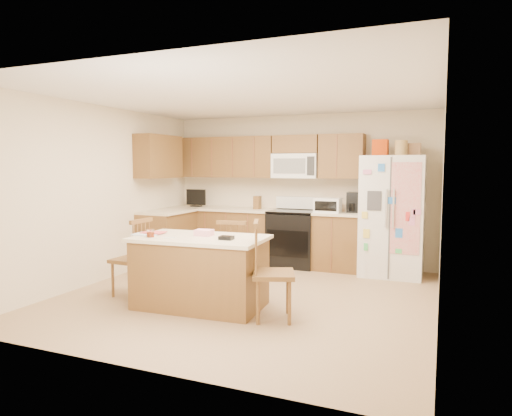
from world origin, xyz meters
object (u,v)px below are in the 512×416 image
at_px(refrigerator, 392,215).
at_px(windsor_chair_back, 235,258).
at_px(stove, 293,237).
at_px(windsor_chair_right, 271,273).
at_px(windsor_chair_left, 133,259).
at_px(island, 200,271).

distance_m(refrigerator, windsor_chair_back, 2.55).
relative_size(stove, windsor_chair_right, 1.06).
distance_m(stove, windsor_chair_right, 2.69).
xyz_separation_m(refrigerator, windsor_chair_left, (-2.93, -2.38, -0.45)).
xyz_separation_m(refrigerator, island, (-1.91, -2.47, -0.50)).
relative_size(island, windsor_chair_left, 1.61).
bearing_deg(stove, windsor_chair_left, -119.16).
bearing_deg(windsor_chair_left, island, -4.90).
relative_size(refrigerator, windsor_chair_right, 1.92).
bearing_deg(windsor_chair_back, island, -97.87).
xyz_separation_m(island, windsor_chair_back, (0.10, 0.73, 0.03)).
bearing_deg(refrigerator, island, -127.72).
distance_m(stove, windsor_chair_left, 2.80).
bearing_deg(windsor_chair_back, refrigerator, 43.82).
height_order(refrigerator, windsor_chair_right, refrigerator).
bearing_deg(windsor_chair_back, windsor_chair_left, -150.18).
xyz_separation_m(stove, refrigerator, (1.57, -0.06, 0.45)).
relative_size(windsor_chair_back, windsor_chair_right, 0.90).
xyz_separation_m(stove, island, (-0.34, -2.53, -0.05)).
height_order(refrigerator, island, refrigerator).
distance_m(windsor_chair_back, windsor_chair_right, 1.17).
height_order(windsor_chair_left, windsor_chair_back, windsor_chair_left).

